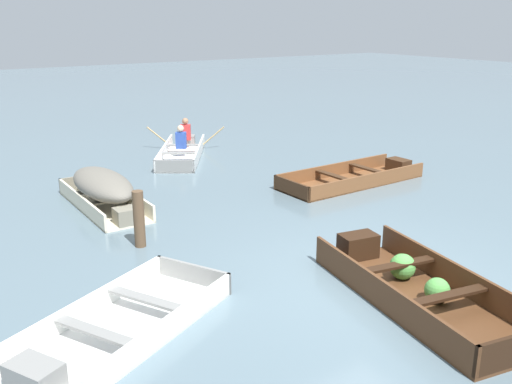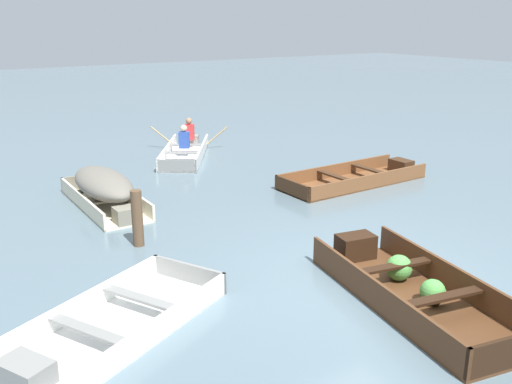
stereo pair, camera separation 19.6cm
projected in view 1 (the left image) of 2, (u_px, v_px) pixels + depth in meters
ground_plane at (371, 282)px, 8.17m from camera, size 80.00×80.00×0.00m
dinghy_dark_varnish_foreground at (413, 284)px, 7.77m from camera, size 1.87×3.53×0.42m
skiff_cream_near_moored at (103, 188)px, 11.26m from camera, size 1.00×2.85×0.73m
skiff_wooden_brown_mid_moored at (356, 177)px, 13.14m from camera, size 3.57×1.26×0.33m
skiff_white_outer_moored at (115, 330)px, 6.74m from camera, size 3.20×2.44×0.32m
rowboat_white_with_crew at (182, 150)px, 15.55m from camera, size 2.87×3.23×0.90m
mooring_post at (139, 219)px, 9.32m from camera, size 0.18×0.18×0.96m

